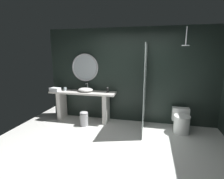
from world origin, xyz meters
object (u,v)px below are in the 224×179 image
soap_dispenser (107,90)px  rain_shower_head (186,43)px  vessel_sink (86,90)px  round_wall_mirror (85,68)px  tumbler_cup (65,89)px  toilet (181,121)px  waste_bin (84,118)px  folded_hand_towel (55,90)px

soap_dispenser → rain_shower_head: bearing=-7.4°
vessel_sink → round_wall_mirror: bearing=111.7°
soap_dispenser → round_wall_mirror: bearing=164.4°
vessel_sink → rain_shower_head: rain_shower_head is taller
tumbler_cup → rain_shower_head: 3.39m
rain_shower_head → toilet: size_ratio=0.72×
waste_bin → folded_hand_towel: (-0.95, 0.23, 0.70)m
round_wall_mirror → folded_hand_towel: size_ratio=2.96×
waste_bin → tumbler_cup: bearing=152.5°
waste_bin → toilet: bearing=5.0°
rain_shower_head → folded_hand_towel: rain_shower_head is taller
vessel_sink → rain_shower_head: 2.81m
tumbler_cup → round_wall_mirror: round_wall_mirror is taller
round_wall_mirror → tumbler_cup: bearing=-157.8°
soap_dispenser → round_wall_mirror: (-0.72, 0.20, 0.59)m
round_wall_mirror → rain_shower_head: (2.60, -0.45, 0.64)m
round_wall_mirror → toilet: size_ratio=1.37×
vessel_sink → rain_shower_head: bearing=-5.2°
folded_hand_towel → round_wall_mirror: bearing=24.8°
vessel_sink → tumbler_cup: (-0.63, -0.01, -0.01)m
folded_hand_towel → tumbler_cup: bearing=30.4°
toilet → waste_bin: bearing=-175.0°
folded_hand_towel → soap_dispenser: bearing=6.1°
rain_shower_head → vessel_sink: bearing=174.8°
round_wall_mirror → folded_hand_towel: bearing=-155.2°
tumbler_cup → round_wall_mirror: bearing=22.2°
tumbler_cup → waste_bin: bearing=-27.5°
rain_shower_head → waste_bin: 3.12m
tumbler_cup → folded_hand_towel: size_ratio=0.38×
round_wall_mirror → waste_bin: round_wall_mirror is taller
waste_bin → soap_dispenser: bearing=35.3°
folded_hand_towel → vessel_sink: bearing=9.5°
soap_dispenser → folded_hand_towel: size_ratio=0.56×
soap_dispenser → waste_bin: (-0.56, -0.39, -0.72)m
round_wall_mirror → waste_bin: bearing=-74.3°
vessel_sink → round_wall_mirror: size_ratio=0.53×
round_wall_mirror → vessel_sink: bearing=-68.3°
vessel_sink → waste_bin: (0.08, -0.38, -0.71)m
vessel_sink → toilet: (2.57, -0.16, -0.64)m
vessel_sink → waste_bin: bearing=-77.9°
vessel_sink → waste_bin: 0.81m
tumbler_cup → folded_hand_towel: (-0.24, -0.14, -0.00)m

